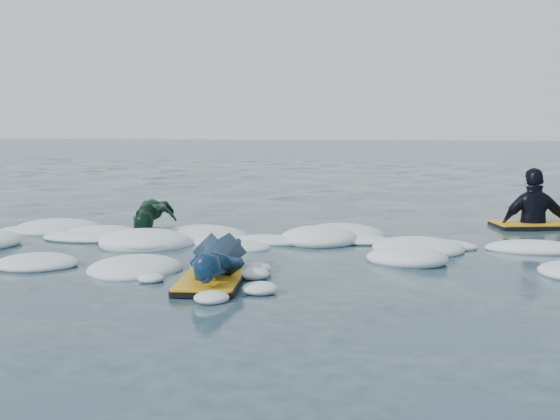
{
  "coord_description": "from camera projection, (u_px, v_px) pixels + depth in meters",
  "views": [
    {
      "loc": [
        2.26,
        -6.87,
        1.47
      ],
      "look_at": [
        0.7,
        1.6,
        0.42
      ],
      "focal_mm": 45.0,
      "sensor_mm": 36.0,
      "label": 1
    }
  ],
  "objects": [
    {
      "name": "ground",
      "position": [
        186.0,
        267.0,
        7.29
      ],
      "size": [
        120.0,
        120.0,
        0.0
      ],
      "primitive_type": "plane",
      "color": "#162936",
      "rests_on": "ground"
    },
    {
      "name": "foam_band",
      "position": [
        213.0,
        249.0,
        8.3
      ],
      "size": [
        12.0,
        3.1,
        0.3
      ],
      "primitive_type": null,
      "color": "silver",
      "rests_on": "ground"
    },
    {
      "name": "prone_woman_unit",
      "position": [
        217.0,
        260.0,
        6.59
      ],
      "size": [
        0.79,
        1.59,
        0.39
      ],
      "rotation": [
        0.0,
        0.0,
        1.68
      ],
      "color": "black",
      "rests_on": "ground"
    },
    {
      "name": "prone_child_unit",
      "position": [
        154.0,
        219.0,
        9.11
      ],
      "size": [
        0.85,
        1.36,
        0.5
      ],
      "rotation": [
        0.0,
        0.0,
        1.12
      ],
      "color": "black",
      "rests_on": "ground"
    },
    {
      "name": "waiting_rider_unit",
      "position": [
        534.0,
        228.0,
        9.97
      ],
      "size": [
        1.26,
        0.9,
        1.71
      ],
      "rotation": [
        0.0,
        0.0,
        0.26
      ],
      "color": "black",
      "rests_on": "ground"
    }
  ]
}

